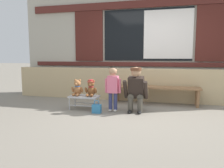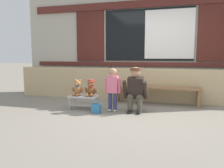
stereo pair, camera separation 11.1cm
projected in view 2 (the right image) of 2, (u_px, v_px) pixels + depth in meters
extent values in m
plane|color=gray|center=(135.00, 114.00, 4.46)|extent=(60.00, 60.00, 0.00)
cube|color=tan|center=(145.00, 85.00, 5.77)|extent=(7.27, 0.25, 0.85)
cube|color=#B7B2A3|center=(148.00, 37.00, 6.11)|extent=(7.42, 0.20, 3.42)
cube|color=#56231E|center=(147.00, 64.00, 6.09)|extent=(6.83, 0.04, 0.12)
cube|color=black|center=(148.00, 35.00, 6.00)|extent=(2.40, 0.03, 1.40)
cube|color=white|center=(169.00, 34.00, 5.83)|extent=(1.28, 0.02, 1.29)
cube|color=#4C1E19|center=(90.00, 36.00, 6.45)|extent=(0.84, 0.05, 1.43)
cube|color=#4C1E19|center=(215.00, 33.00, 5.53)|extent=(0.84, 0.05, 1.43)
cube|color=#56231E|center=(149.00, 3.00, 5.88)|extent=(6.83, 0.06, 0.20)
cube|color=#8E6642|center=(155.00, 88.00, 5.20)|extent=(2.10, 0.11, 0.04)
cube|color=#8E6642|center=(156.00, 87.00, 5.34)|extent=(2.10, 0.11, 0.04)
cube|color=#8E6642|center=(156.00, 87.00, 5.47)|extent=(2.10, 0.11, 0.04)
cylinder|color=#8E6642|center=(116.00, 95.00, 5.50)|extent=(0.07, 0.07, 0.40)
cylinder|color=#8E6642|center=(118.00, 94.00, 5.76)|extent=(0.07, 0.07, 0.40)
cylinder|color=#8E6642|center=(199.00, 100.00, 4.96)|extent=(0.07, 0.07, 0.40)
cylinder|color=#8E6642|center=(198.00, 97.00, 5.23)|extent=(0.07, 0.07, 0.40)
cube|color=#BCBCC1|center=(84.00, 96.00, 4.90)|extent=(0.64, 0.36, 0.04)
cylinder|color=#BCBCC1|center=(69.00, 104.00, 4.85)|extent=(0.02, 0.02, 0.26)
cylinder|color=#BCBCC1|center=(75.00, 101.00, 5.14)|extent=(0.02, 0.02, 0.26)
cylinder|color=#BCBCC1|center=(94.00, 105.00, 4.70)|extent=(0.02, 0.02, 0.26)
cylinder|color=#BCBCC1|center=(99.00, 102.00, 4.98)|extent=(0.02, 0.02, 0.26)
cylinder|color=#BCBCC1|center=(82.00, 106.00, 4.78)|extent=(0.58, 0.02, 0.02)
cylinder|color=#BCBCC1|center=(87.00, 103.00, 5.06)|extent=(0.58, 0.02, 0.02)
ellipsoid|color=#A86B3D|center=(78.00, 90.00, 4.95)|extent=(0.17, 0.14, 0.22)
sphere|color=#A86B3D|center=(78.00, 83.00, 4.92)|extent=(0.15, 0.15, 0.15)
sphere|color=#E1955B|center=(77.00, 84.00, 4.87)|extent=(0.06, 0.06, 0.06)
sphere|color=#A86B3D|center=(76.00, 80.00, 4.93)|extent=(0.06, 0.06, 0.06)
ellipsoid|color=#A86B3D|center=(73.00, 89.00, 4.95)|extent=(0.06, 0.11, 0.16)
ellipsoid|color=#A86B3D|center=(74.00, 94.00, 4.86)|extent=(0.06, 0.15, 0.06)
sphere|color=#A86B3D|center=(80.00, 80.00, 4.90)|extent=(0.06, 0.06, 0.06)
ellipsoid|color=#A86B3D|center=(82.00, 90.00, 4.89)|extent=(0.06, 0.11, 0.16)
ellipsoid|color=#A86B3D|center=(78.00, 95.00, 4.83)|extent=(0.06, 0.15, 0.06)
torus|color=#335699|center=(78.00, 86.00, 4.93)|extent=(0.13, 0.13, 0.02)
ellipsoid|color=brown|center=(91.00, 91.00, 4.86)|extent=(0.17, 0.14, 0.22)
sphere|color=brown|center=(91.00, 83.00, 4.83)|extent=(0.15, 0.15, 0.15)
sphere|color=#AE6E42|center=(90.00, 84.00, 4.78)|extent=(0.06, 0.06, 0.06)
sphere|color=brown|center=(89.00, 81.00, 4.85)|extent=(0.06, 0.06, 0.06)
ellipsoid|color=brown|center=(86.00, 90.00, 4.86)|extent=(0.06, 0.11, 0.16)
ellipsoid|color=brown|center=(87.00, 95.00, 4.77)|extent=(0.06, 0.15, 0.06)
sphere|color=brown|center=(93.00, 81.00, 4.82)|extent=(0.06, 0.06, 0.06)
ellipsoid|color=brown|center=(95.00, 90.00, 4.80)|extent=(0.06, 0.11, 0.16)
ellipsoid|color=brown|center=(91.00, 95.00, 4.75)|extent=(0.06, 0.15, 0.06)
torus|color=red|center=(91.00, 87.00, 4.84)|extent=(0.13, 0.13, 0.02)
cylinder|color=red|center=(91.00, 82.00, 4.83)|extent=(0.17, 0.17, 0.01)
cylinder|color=red|center=(91.00, 81.00, 4.83)|extent=(0.10, 0.10, 0.04)
cylinder|color=navy|center=(110.00, 101.00, 4.70)|extent=(0.08, 0.08, 0.36)
ellipsoid|color=silver|center=(110.00, 110.00, 4.71)|extent=(0.07, 0.12, 0.05)
cylinder|color=navy|center=(115.00, 101.00, 4.67)|extent=(0.08, 0.08, 0.36)
ellipsoid|color=silver|center=(115.00, 111.00, 4.67)|extent=(0.07, 0.12, 0.05)
cube|color=#E56B89|center=(113.00, 84.00, 4.64)|extent=(0.22, 0.15, 0.36)
cylinder|color=#E56B89|center=(106.00, 86.00, 4.68)|extent=(0.06, 0.06, 0.30)
cylinder|color=#E56B89|center=(119.00, 86.00, 4.60)|extent=(0.06, 0.06, 0.30)
sphere|color=tan|center=(113.00, 71.00, 4.61)|extent=(0.17, 0.17, 0.17)
sphere|color=black|center=(113.00, 70.00, 4.62)|extent=(0.16, 0.16, 0.16)
cylinder|color=#4C473D|center=(130.00, 105.00, 4.61)|extent=(0.11, 0.11, 0.30)
cylinder|color=#4C473D|center=(131.00, 96.00, 4.72)|extent=(0.13, 0.32, 0.13)
ellipsoid|color=black|center=(129.00, 112.00, 4.55)|extent=(0.09, 0.20, 0.06)
cylinder|color=#4C473D|center=(140.00, 106.00, 4.55)|extent=(0.11, 0.11, 0.30)
cylinder|color=#4C473D|center=(141.00, 97.00, 4.66)|extent=(0.13, 0.32, 0.13)
ellipsoid|color=black|center=(139.00, 112.00, 4.49)|extent=(0.09, 0.20, 0.06)
cube|color=#2D231E|center=(136.00, 87.00, 4.64)|extent=(0.32, 0.30, 0.47)
cylinder|color=#2D231E|center=(125.00, 89.00, 4.61)|extent=(0.08, 0.28, 0.40)
cylinder|color=#2D231E|center=(145.00, 90.00, 4.49)|extent=(0.08, 0.28, 0.40)
sphere|color=tan|center=(136.00, 72.00, 4.53)|extent=(0.20, 0.20, 0.20)
cylinder|color=brown|center=(136.00, 69.00, 4.52)|extent=(0.23, 0.23, 0.06)
cube|color=brown|center=(145.00, 94.00, 4.69)|extent=(0.10, 0.22, 0.16)
cube|color=teal|center=(96.00, 109.00, 4.56)|extent=(0.18, 0.11, 0.18)
torus|color=teal|center=(96.00, 103.00, 4.54)|extent=(0.11, 0.01, 0.11)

